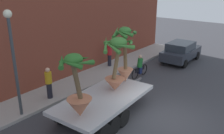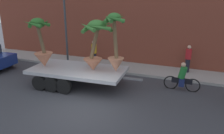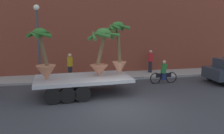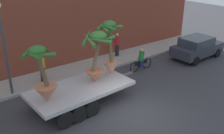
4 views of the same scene
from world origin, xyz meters
TOP-DOWN VIEW (x-y plane):
  - ground_plane at (0.00, 0.00)m, footprint 60.00×60.00m
  - sidewalk at (0.00, 6.10)m, footprint 24.00×2.20m
  - flatbed_trailer at (-1.81, 2.33)m, footprint 6.16×2.83m
  - potted_palm_rear at (-3.52, 1.99)m, footprint 1.37×1.35m
  - potted_palm_middle at (0.47, 2.65)m, footprint 1.28×1.37m
  - potted_palm_front at (-0.55, 2.41)m, footprint 1.75×1.80m
  - cyclist at (3.75, 3.75)m, footprint 1.84×0.34m
  - pedestrian_near_gate at (3.85, 6.45)m, footprint 0.36×0.36m
  - pedestrian_far_left at (-2.19, 5.63)m, footprint 0.36×0.36m
  - street_lamp at (-4.10, 5.30)m, footprint 0.36×0.36m

SIDE VIEW (x-z plane):
  - ground_plane at x=0.00m, z-range 0.00..0.00m
  - sidewalk at x=0.00m, z-range 0.00..0.15m
  - cyclist at x=3.75m, z-range -0.10..1.44m
  - flatbed_trailer at x=-1.81m, z-range 0.27..1.25m
  - pedestrian_near_gate at x=3.85m, z-range 0.19..1.90m
  - pedestrian_far_left at x=-2.19m, z-range 0.19..1.90m
  - potted_palm_rear at x=-3.52m, z-range 0.74..3.38m
  - potted_palm_front at x=-0.55m, z-range 1.01..3.63m
  - potted_palm_middle at x=0.47m, z-range 0.86..3.82m
  - street_lamp at x=-4.10m, z-range 0.82..5.65m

